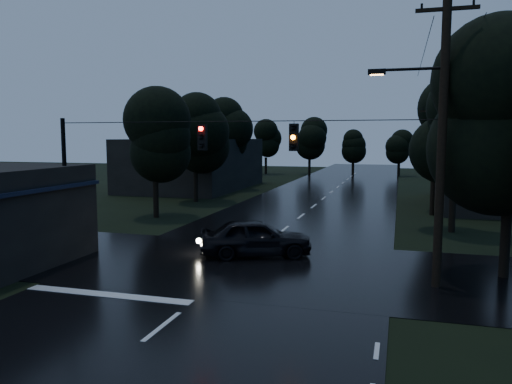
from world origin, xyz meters
The scene contains 16 objects.
main_road centered at (0.00, 30.00, 0.00)m, with size 12.00×120.00×0.02m, color black.
cross_street centered at (0.00, 12.00, 0.00)m, with size 60.00×9.00×0.02m, color black.
building_far_right centered at (14.00, 34.00, 2.20)m, with size 10.00×14.00×4.40m, color black.
building_far_left centered at (-14.00, 40.00, 2.50)m, with size 10.00×16.00×5.00m, color black.
utility_pole_main centered at (7.41, 11.00, 5.26)m, with size 3.50×0.30×10.00m.
utility_pole_far centered at (8.30, 28.00, 3.88)m, with size 2.00×0.30×7.50m.
anchor_pole_left centered at (-7.50, 11.00, 3.00)m, with size 0.18×0.18×6.00m, color black.
span_signals centered at (0.56, 10.99, 5.24)m, with size 15.00×0.37×1.12m.
tree_corner_near centered at (10.00, 13.00, 5.99)m, with size 4.48×4.48×9.44m.
tree_left_a centered at (-9.00, 22.00, 5.24)m, with size 3.92×3.92×8.26m.
tree_left_b centered at (-9.60, 30.00, 5.62)m, with size 4.20×4.20×8.85m.
tree_left_c centered at (-10.20, 40.00, 5.99)m, with size 4.48×4.48×9.44m.
tree_right_a centered at (9.00, 22.00, 5.62)m, with size 4.20×4.20×8.85m.
tree_right_b centered at (9.60, 30.00, 5.99)m, with size 4.48×4.48×9.44m.
tree_right_c centered at (10.20, 40.00, 6.37)m, with size 4.76×4.76×10.03m.
car centered at (0.19, 13.64, 0.83)m, with size 1.96×4.87×1.66m, color black.
Camera 1 is at (6.17, -7.01, 5.21)m, focal length 35.00 mm.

